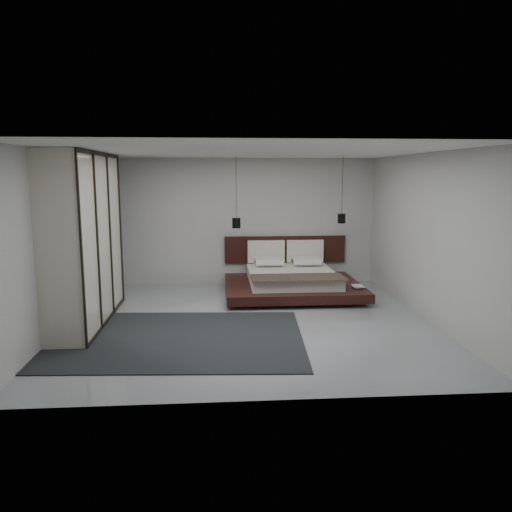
{
  "coord_description": "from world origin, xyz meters",
  "views": [
    {
      "loc": [
        -0.5,
        -8.09,
        2.44
      ],
      "look_at": [
        0.21,
        1.2,
        0.91
      ],
      "focal_mm": 35.0,
      "sensor_mm": 36.0,
      "label": 1
    }
  ],
  "objects": [
    {
      "name": "pendant_left",
      "position": [
        -0.12,
        2.33,
        1.44
      ],
      "size": [
        0.17,
        0.17,
        1.47
      ],
      "color": "black",
      "rests_on": "ceiling"
    },
    {
      "name": "pendant_right",
      "position": [
        2.12,
        2.33,
        1.52
      ],
      "size": [
        0.16,
        0.16,
        1.39
      ],
      "color": "black",
      "rests_on": "ceiling"
    },
    {
      "name": "ceiling",
      "position": [
        0.0,
        0.0,
        2.8
      ],
      "size": [
        6.0,
        6.0,
        0.0
      ],
      "primitive_type": "plane",
      "rotation": [
        3.14,
        0.0,
        0.0
      ],
      "color": "white",
      "rests_on": "wall_back"
    },
    {
      "name": "rug",
      "position": [
        -1.2,
        -0.83,
        0.01
      ],
      "size": [
        4.06,
        3.02,
        0.02
      ],
      "primitive_type": "cube",
      "rotation": [
        0.0,
        0.0,
        -0.06
      ],
      "color": "black",
      "rests_on": "floor"
    },
    {
      "name": "book_lower",
      "position": [
        2.12,
        1.26,
        0.27
      ],
      "size": [
        0.21,
        0.28,
        0.03
      ],
      "primitive_type": "imported",
      "rotation": [
        0.0,
        0.0,
        0.03
      ],
      "color": "#99724C",
      "rests_on": "bed"
    },
    {
      "name": "wall_right",
      "position": [
        3.0,
        0.0,
        1.4
      ],
      "size": [
        0.0,
        6.0,
        6.0
      ],
      "primitive_type": "plane",
      "rotation": [
        1.57,
        0.0,
        -1.57
      ],
      "color": "#B4B4B2",
      "rests_on": "floor"
    },
    {
      "name": "wardrobe",
      "position": [
        -2.7,
        0.18,
        1.4
      ],
      "size": [
        0.67,
        2.84,
        2.79
      ],
      "color": "beige",
      "rests_on": "floor"
    },
    {
      "name": "wall_left",
      "position": [
        -3.0,
        0.0,
        1.4
      ],
      "size": [
        0.0,
        6.0,
        6.0
      ],
      "primitive_type": "plane",
      "rotation": [
        1.57,
        0.0,
        1.57
      ],
      "color": "#B4B4B2",
      "rests_on": "floor"
    },
    {
      "name": "floor",
      "position": [
        0.0,
        0.0,
        0.0
      ],
      "size": [
        6.0,
        6.0,
        0.0
      ],
      "primitive_type": "plane",
      "color": "#96999E",
      "rests_on": "ground"
    },
    {
      "name": "wall_front",
      "position": [
        0.0,
        -3.0,
        1.4
      ],
      "size": [
        6.0,
        0.0,
        6.0
      ],
      "primitive_type": "plane",
      "rotation": [
        -1.57,
        0.0,
        0.0
      ],
      "color": "#B4B4B2",
      "rests_on": "floor"
    },
    {
      "name": "bed",
      "position": [
        1.0,
        1.91,
        0.28
      ],
      "size": [
        2.73,
        2.37,
        1.07
      ],
      "color": "black",
      "rests_on": "floor"
    },
    {
      "name": "lattice_screen",
      "position": [
        -2.95,
        2.45,
        1.3
      ],
      "size": [
        0.05,
        0.9,
        2.6
      ],
      "primitive_type": "cube",
      "color": "black",
      "rests_on": "floor"
    },
    {
      "name": "book_upper",
      "position": [
        2.1,
        1.23,
        0.29
      ],
      "size": [
        0.22,
        0.28,
        0.02
      ],
      "primitive_type": "imported",
      "rotation": [
        0.0,
        0.0,
        -0.09
      ],
      "color": "#99724C",
      "rests_on": "book_lower"
    },
    {
      "name": "wall_back",
      "position": [
        0.0,
        3.0,
        1.4
      ],
      "size": [
        6.0,
        0.0,
        6.0
      ],
      "primitive_type": "plane",
      "rotation": [
        1.57,
        0.0,
        0.0
      ],
      "color": "#B4B4B2",
      "rests_on": "floor"
    }
  ]
}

